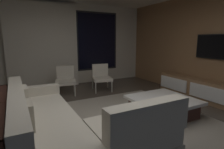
# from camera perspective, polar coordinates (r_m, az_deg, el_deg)

# --- Properties ---
(floor) EXTENTS (9.20, 9.20, 0.00)m
(floor) POSITION_cam_1_polar(r_m,az_deg,el_deg) (3.26, 0.61, -17.12)
(floor) COLOR #473D33
(back_wall_with_window) EXTENTS (6.60, 0.30, 2.70)m
(back_wall_with_window) POSITION_cam_1_polar(r_m,az_deg,el_deg) (6.28, -16.23, 8.77)
(back_wall_with_window) COLOR beige
(back_wall_with_window) RESTS_ON floor
(area_rug) EXTENTS (3.20, 3.80, 0.01)m
(area_rug) POSITION_cam_1_polar(r_m,az_deg,el_deg) (3.35, 6.95, -16.28)
(area_rug) COLOR gray
(area_rug) RESTS_ON floor
(sectional_couch) EXTENTS (1.98, 2.50, 0.82)m
(sectional_couch) POSITION_cam_1_polar(r_m,az_deg,el_deg) (2.84, -14.05, -15.37)
(sectional_couch) COLOR #B1A997
(sectional_couch) RESTS_ON floor
(coffee_table) EXTENTS (1.16, 1.16, 0.36)m
(coffee_table) POSITION_cam_1_polar(r_m,az_deg,el_deg) (3.92, 15.42, -9.54)
(coffee_table) COLOR #43241C
(coffee_table) RESTS_ON floor
(book_stack_on_coffee_table) EXTENTS (0.28, 0.17, 0.06)m
(book_stack_on_coffee_table) POSITION_cam_1_polar(r_m,az_deg,el_deg) (3.62, 15.62, -7.87)
(book_stack_on_coffee_table) COLOR gray
(book_stack_on_coffee_table) RESTS_ON coffee_table
(accent_chair_near_window) EXTENTS (0.65, 0.66, 0.78)m
(accent_chair_near_window) POSITION_cam_1_polar(r_m,az_deg,el_deg) (5.59, -3.36, -0.42)
(accent_chair_near_window) COLOR #B2ADA0
(accent_chair_near_window) RESTS_ON floor
(accent_chair_by_curtain) EXTENTS (0.67, 0.68, 0.78)m
(accent_chair_by_curtain) POSITION_cam_1_polar(r_m,az_deg,el_deg) (5.35, -14.22, -1.24)
(accent_chair_by_curtain) COLOR #B2ADA0
(accent_chair_by_curtain) RESTS_ON floor
(media_console) EXTENTS (0.46, 3.10, 0.52)m
(media_console) POSITION_cam_1_polar(r_m,az_deg,el_deg) (5.05, 29.10, -5.15)
(media_console) COLOR #8E6642
(media_console) RESTS_ON floor
(mounted_tv) EXTENTS (0.05, 1.03, 0.60)m
(mounted_tv) POSITION_cam_1_polar(r_m,az_deg,el_deg) (5.15, 29.48, 7.51)
(mounted_tv) COLOR black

